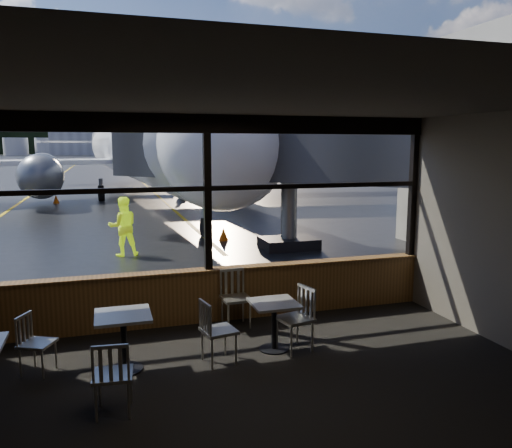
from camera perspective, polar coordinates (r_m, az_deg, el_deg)
name	(u,v)px	position (r m, az deg, el deg)	size (l,w,h in m)	color
ground_plane	(109,159)	(128.17, -16.40, 7.15)	(520.00, 520.00, 0.00)	black
carpet_floor	(262,406)	(6.15, 0.70, -20.08)	(8.00, 6.00, 0.01)	black
ceiling	(263,97)	(5.41, 0.77, 14.31)	(8.00, 6.00, 0.04)	#38332D
wall_back	(432,379)	(2.96, 19.52, -16.36)	(8.00, 0.04, 3.50)	#534C42
window_sill	(209,296)	(8.67, -5.40, -8.20)	(8.00, 0.28, 0.90)	brown
window_header	(206,124)	(8.30, -5.69, 11.32)	(8.00, 0.18, 0.30)	black
mullion_centre	(207,194)	(8.33, -5.57, 3.39)	(0.12, 0.12, 2.60)	black
mullion_right	(413,189)	(9.90, 17.51, 3.89)	(0.12, 0.12, 2.60)	black
window_transom	(207,188)	(8.32, -5.58, 4.08)	(8.00, 0.10, 0.08)	black
airliner	(143,98)	(28.57, -12.78, 13.90)	(30.61, 36.73, 11.22)	white
jet_bridge	(291,161)	(14.61, 4.06, 7.19)	(9.64, 11.78, 5.14)	#29292B
cafe_table_near	(274,326)	(7.50, 2.06, -11.58)	(0.67, 0.67, 0.73)	#A19B94
cafe_table_mid	(124,343)	(7.06, -14.85, -12.96)	(0.72, 0.72, 0.79)	gray
chair_near_e	(295,319)	(7.44, 4.44, -10.82)	(0.53, 0.53, 0.97)	beige
chair_near_w	(219,331)	(7.07, -4.28, -12.13)	(0.50, 0.50, 0.92)	#B3AEA2
chair_near_n	(236,299)	(8.37, -2.31, -8.57)	(0.53, 0.53, 0.96)	#ADA89C
chair_mid_s	(113,376)	(6.04, -16.03, -16.32)	(0.49, 0.49, 0.90)	#B1ACA0
chair_mid_w	(37,344)	(7.35, -23.71, -12.46)	(0.44, 0.44, 0.81)	#BAB5A8
ground_crew	(123,226)	(14.17, -14.96, -0.27)	(0.79, 0.62, 1.63)	#BFF219
cone_nose	(223,234)	(16.02, -3.74, -1.13)	(0.31, 0.31, 0.43)	#F65B07
cone_wing	(56,199)	(28.58, -21.88, 2.66)	(0.32, 0.32, 0.45)	#FF4308
hangar_mid	(106,141)	(193.15, -16.74, 9.07)	(38.00, 15.00, 10.00)	silver
hangar_right	(268,139)	(196.09, 1.33, 9.72)	(50.00, 20.00, 12.00)	silver
fuel_tank_a	(16,147)	(192.23, -25.76, 7.98)	(8.00, 8.00, 6.00)	silver
fuel_tank_b	(47,147)	(191.01, -22.77, 8.16)	(8.00, 8.00, 6.00)	silver
fuel_tank_c	(77,147)	(190.31, -19.74, 8.33)	(8.00, 8.00, 6.00)	silver
treeline	(106,139)	(218.16, -16.80, 9.26)	(360.00, 3.00, 12.00)	black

